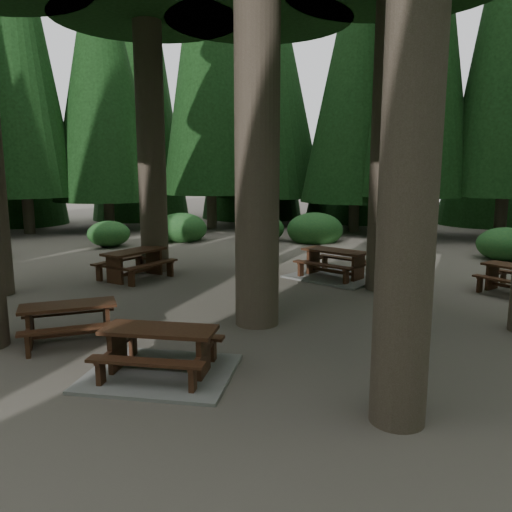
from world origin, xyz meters
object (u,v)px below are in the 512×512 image
at_px(picnic_table_a, 160,359).
at_px(picnic_table_b, 135,260).
at_px(picnic_table_c, 335,268).
at_px(picnic_table_e, 69,317).

bearing_deg(picnic_table_a, picnic_table_b, 116.04).
relative_size(picnic_table_c, picnic_table_e, 1.35).
distance_m(picnic_table_b, picnic_table_c, 5.52).
distance_m(picnic_table_b, picnic_table_e, 5.11).
bearing_deg(picnic_table_c, picnic_table_a, -77.28).
height_order(picnic_table_a, picnic_table_c, picnic_table_c).
relative_size(picnic_table_b, picnic_table_e, 0.97).
distance_m(picnic_table_a, picnic_table_e, 2.33).
xyz_separation_m(picnic_table_b, picnic_table_c, (4.90, 2.53, -0.26)).
relative_size(picnic_table_a, picnic_table_e, 1.24).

